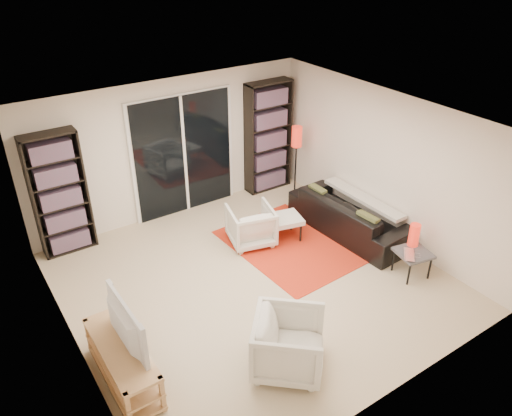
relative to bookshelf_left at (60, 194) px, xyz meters
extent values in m
plane|color=beige|center=(1.95, -2.33, -0.98)|extent=(5.00, 5.00, 0.00)
cube|color=#F0E2CF|center=(1.95, 0.17, 0.22)|extent=(5.00, 0.02, 2.40)
cube|color=#F0E2CF|center=(1.95, -4.83, 0.22)|extent=(5.00, 0.02, 2.40)
cube|color=#F0E2CF|center=(-0.55, -2.33, 0.22)|extent=(0.02, 5.00, 2.40)
cube|color=#F0E2CF|center=(4.45, -2.33, 0.22)|extent=(0.02, 5.00, 2.40)
cube|color=white|center=(1.95, -2.33, 1.42)|extent=(5.00, 5.00, 0.02)
cube|color=white|center=(2.15, 0.14, 0.07)|extent=(1.92, 0.06, 2.16)
cube|color=black|center=(2.15, 0.10, 0.07)|extent=(1.80, 0.02, 2.10)
cube|color=white|center=(2.15, 0.09, 0.07)|extent=(0.05, 0.02, 2.10)
cube|color=black|center=(0.00, 0.01, 0.00)|extent=(0.80, 0.30, 1.95)
cube|color=#96315A|center=(0.00, -0.01, 0.00)|extent=(0.70, 0.22, 1.85)
cube|color=black|center=(3.85, 0.01, 0.07)|extent=(0.90, 0.30, 2.10)
cube|color=#96315A|center=(3.85, -0.01, 0.07)|extent=(0.80, 0.22, 2.00)
cube|color=tan|center=(-0.25, -3.02, -0.50)|extent=(0.43, 1.34, 0.04)
cube|color=tan|center=(-0.25, -3.02, -0.73)|extent=(0.43, 1.34, 0.03)
cube|color=tan|center=(-0.25, -3.02, -0.92)|extent=(0.43, 1.34, 0.04)
cube|color=tan|center=(-0.44, -3.65, -0.73)|extent=(0.05, 0.05, 0.50)
cube|color=tan|center=(-0.44, -2.39, -0.73)|extent=(0.05, 0.05, 0.50)
cube|color=tan|center=(-0.07, -3.65, -0.73)|extent=(0.05, 0.05, 0.50)
cube|color=tan|center=(-0.07, -2.39, -0.73)|extent=(0.05, 0.05, 0.50)
imported|color=black|center=(-0.23, -3.02, -0.19)|extent=(0.14, 0.97, 0.56)
cube|color=red|center=(2.96, -1.89, -0.97)|extent=(1.72, 2.26, 0.01)
imported|color=black|center=(4.03, -2.11, -0.66)|extent=(0.96, 2.21, 0.63)
imported|color=silver|center=(2.49, -1.46, -0.66)|extent=(0.84, 0.85, 0.64)
imported|color=silver|center=(1.38, -3.91, -0.61)|extent=(1.12, 1.11, 0.73)
cube|color=silver|center=(2.99, -1.66, -0.62)|extent=(0.66, 0.59, 0.08)
cylinder|color=black|center=(2.72, -1.79, -0.82)|extent=(0.04, 0.04, 0.32)
cylinder|color=black|center=(2.81, -1.42, -0.82)|extent=(0.04, 0.04, 0.32)
cylinder|color=black|center=(3.17, -1.89, -0.82)|extent=(0.04, 0.04, 0.32)
cylinder|color=black|center=(3.25, -1.53, -0.82)|extent=(0.04, 0.04, 0.32)
cube|color=#4B4C51|center=(3.96, -3.49, -0.60)|extent=(0.54, 0.54, 0.04)
cylinder|color=black|center=(3.75, -3.64, -0.79)|extent=(0.03, 0.03, 0.38)
cylinder|color=black|center=(3.82, -3.28, -0.79)|extent=(0.03, 0.03, 0.38)
cylinder|color=black|center=(4.10, -3.71, -0.79)|extent=(0.03, 0.03, 0.38)
cylinder|color=black|center=(4.18, -3.35, -0.79)|extent=(0.03, 0.03, 0.38)
imported|color=silver|center=(3.86, -3.56, -0.56)|extent=(0.40, 0.39, 0.03)
cylinder|color=red|center=(4.09, -3.36, -0.40)|extent=(0.15, 0.15, 0.35)
cylinder|color=black|center=(4.07, -0.57, -0.96)|extent=(0.21, 0.21, 0.03)
cylinder|color=black|center=(4.07, -0.57, -0.45)|extent=(0.03, 0.03, 1.04)
cylinder|color=red|center=(4.07, -0.57, 0.22)|extent=(0.19, 0.19, 0.37)
camera|label=1|loc=(-1.25, -7.15, 3.53)|focal=35.00mm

